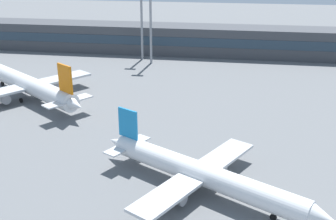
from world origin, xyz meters
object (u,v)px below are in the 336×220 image
at_px(airplane_near, 204,175).
at_px(floodlight_tower_west, 141,9).
at_px(airplane_mid, 26,83).
at_px(floodlight_tower_east, 150,5).

relative_size(airplane_near, floodlight_tower_west, 1.27).
height_order(airplane_mid, floodlight_tower_west, floodlight_tower_west).
bearing_deg(airplane_mid, floodlight_tower_west, 65.05).
distance_m(airplane_near, airplane_mid, 55.08).
xyz_separation_m(airplane_near, floodlight_tower_east, (-21.47, 68.92, 14.37)).
xyz_separation_m(airplane_mid, floodlight_tower_west, (18.39, 39.53, 11.90)).
bearing_deg(airplane_near, floodlight_tower_west, 108.94).
distance_m(airplane_mid, floodlight_tower_east, 43.76).
xyz_separation_m(airplane_near, floodlight_tower_west, (-25.14, 73.27, 12.47)).
relative_size(airplane_mid, floodlight_tower_west, 1.44).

